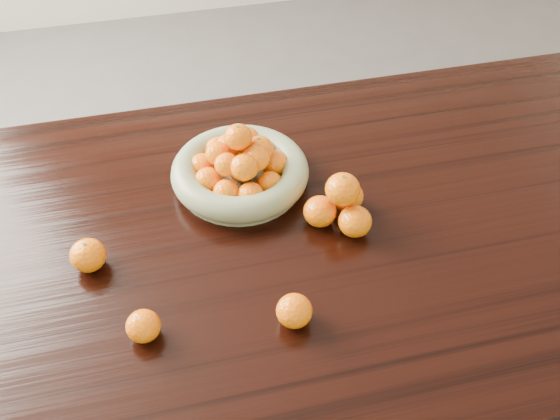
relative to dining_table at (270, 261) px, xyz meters
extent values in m
plane|color=#4C4948|center=(0.00, 0.00, -0.66)|extent=(5.00, 5.00, 0.00)
cube|color=black|center=(0.00, 0.00, 0.07)|extent=(2.00, 1.00, 0.04)
cube|color=black|center=(0.93, 0.43, -0.31)|extent=(0.08, 0.08, 0.71)
cylinder|color=gray|center=(-0.03, 0.16, 0.10)|extent=(0.27, 0.27, 0.01)
torus|color=gray|center=(-0.03, 0.16, 0.12)|extent=(0.30, 0.30, 0.06)
ellipsoid|color=orange|center=(0.05, 0.16, 0.13)|extent=(0.06, 0.06, 0.06)
ellipsoid|color=orange|center=(0.03, 0.21, 0.13)|extent=(0.06, 0.06, 0.06)
ellipsoid|color=orange|center=(-0.01, 0.24, 0.13)|extent=(0.05, 0.05, 0.05)
ellipsoid|color=orange|center=(-0.06, 0.24, 0.13)|extent=(0.06, 0.06, 0.06)
ellipsoid|color=orange|center=(-0.11, 0.20, 0.13)|extent=(0.06, 0.06, 0.05)
ellipsoid|color=orange|center=(-0.10, 0.14, 0.13)|extent=(0.06, 0.06, 0.06)
ellipsoid|color=orange|center=(-0.07, 0.10, 0.13)|extent=(0.06, 0.06, 0.05)
ellipsoid|color=orange|center=(-0.02, 0.08, 0.13)|extent=(0.06, 0.06, 0.05)
ellipsoid|color=orange|center=(0.03, 0.11, 0.13)|extent=(0.05, 0.05, 0.05)
ellipsoid|color=orange|center=(-0.02, 0.16, 0.13)|extent=(0.06, 0.06, 0.05)
ellipsoid|color=orange|center=(0.02, 0.17, 0.17)|extent=(0.06, 0.06, 0.06)
ellipsoid|color=orange|center=(0.00, 0.21, 0.17)|extent=(0.06, 0.06, 0.06)
ellipsoid|color=orange|center=(-0.04, 0.20, 0.17)|extent=(0.05, 0.05, 0.05)
ellipsoid|color=orange|center=(-0.07, 0.17, 0.17)|extent=(0.05, 0.05, 0.05)
ellipsoid|color=orange|center=(-0.06, 0.14, 0.17)|extent=(0.05, 0.05, 0.05)
ellipsoid|color=orange|center=(-0.03, 0.11, 0.18)|extent=(0.06, 0.06, 0.06)
ellipsoid|color=orange|center=(0.00, 0.14, 0.17)|extent=(0.06, 0.06, 0.06)
ellipsoid|color=orange|center=(-0.03, 0.17, 0.22)|extent=(0.06, 0.06, 0.05)
ellipsoid|color=orange|center=(0.17, -0.04, 0.12)|extent=(0.07, 0.07, 0.06)
ellipsoid|color=orange|center=(0.18, 0.04, 0.12)|extent=(0.07, 0.07, 0.06)
ellipsoid|color=orange|center=(0.11, 0.00, 0.12)|extent=(0.07, 0.07, 0.06)
ellipsoid|color=orange|center=(0.15, 0.00, 0.18)|extent=(0.07, 0.07, 0.07)
ellipsoid|color=orange|center=(-0.36, -0.01, 0.12)|extent=(0.07, 0.07, 0.06)
ellipsoid|color=orange|center=(-0.27, -0.19, 0.12)|extent=(0.06, 0.06, 0.06)
ellipsoid|color=orange|center=(-0.01, -0.22, 0.12)|extent=(0.07, 0.07, 0.06)
camera|label=1|loc=(-0.18, -0.86, 1.02)|focal=40.00mm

